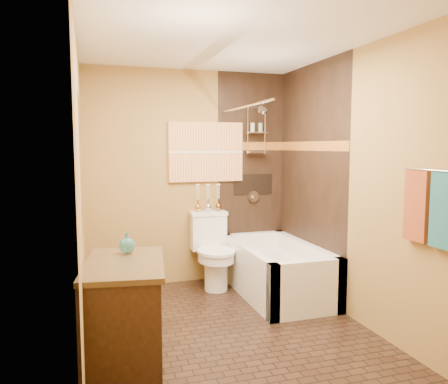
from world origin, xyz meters
name	(u,v)px	position (x,y,z in m)	size (l,w,h in m)	color
floor	(228,330)	(0.00, 0.00, 0.00)	(3.00, 3.00, 0.00)	black
wall_left	(81,194)	(-1.20, 0.00, 1.25)	(0.02, 3.00, 2.50)	olive
wall_right	(350,186)	(1.20, 0.00, 1.25)	(0.02, 3.00, 2.50)	olive
wall_back	(189,178)	(0.00, 1.50, 1.25)	(2.40, 0.02, 2.50)	olive
wall_front	(316,216)	(0.00, -1.50, 1.25)	(2.40, 0.02, 2.50)	olive
ceiling	(229,39)	(0.00, 0.00, 2.50)	(3.00, 3.00, 0.00)	silver
alcove_tile_back	(251,176)	(0.78, 1.49, 1.25)	(0.85, 0.01, 2.50)	black
alcove_tile_right	(310,180)	(1.19, 0.75, 1.25)	(0.01, 1.50, 2.50)	black
mosaic_band_back	(251,146)	(0.78, 1.48, 1.62)	(0.85, 0.01, 0.10)	brown
mosaic_band_right	(310,146)	(1.18, 0.75, 1.62)	(0.01, 1.50, 0.10)	brown
alcove_niche	(253,184)	(0.80, 1.48, 1.15)	(0.50, 0.01, 0.25)	black
shower_fixtures	(256,142)	(0.80, 1.38, 1.67)	(0.24, 0.33, 1.16)	silver
curtain_rod	(243,107)	(0.40, 0.75, 2.02)	(0.03, 0.03, 1.55)	silver
towel_bar	(431,170)	(1.15, -1.05, 1.45)	(0.02, 0.02, 0.55)	silver
towel_teal	(444,211)	(1.16, -1.18, 1.18)	(0.05, 0.22, 0.52)	#1D5761
towel_rust	(417,206)	(1.16, -0.92, 1.18)	(0.05, 0.22, 0.52)	maroon
sunset_painting	(206,152)	(0.20, 1.48, 1.55)	(0.90, 0.04, 0.70)	orange
vanity_mirror	(81,164)	(-1.19, -0.41, 1.50)	(0.01, 1.00, 0.90)	white
bathtub	(277,274)	(0.80, 0.75, 0.22)	(0.80, 1.50, 0.55)	white
toilet	(213,250)	(0.20, 1.20, 0.43)	(0.44, 0.64, 0.85)	white
vanity	(124,315)	(-0.92, -0.41, 0.40)	(0.67, 0.97, 0.80)	black
teal_bottle	(127,243)	(-0.87, -0.17, 0.88)	(0.13, 0.13, 0.20)	#287871
bud_vases	(208,197)	(0.20, 1.39, 1.02)	(0.32, 0.07, 0.31)	gold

